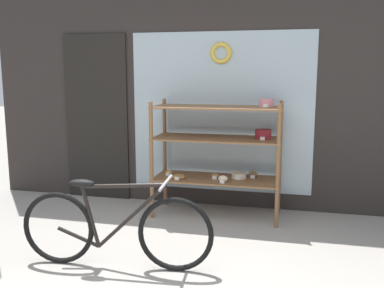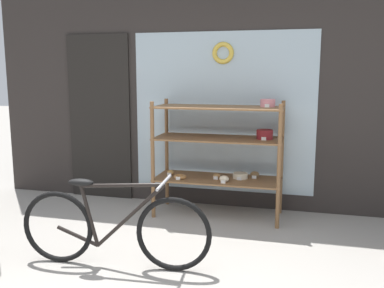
# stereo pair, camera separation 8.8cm
# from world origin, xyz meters

# --- Properties ---
(storefront_facade) EXTENTS (5.55, 0.13, 3.18)m
(storefront_facade) POSITION_xyz_m (-0.04, 2.40, 1.55)
(storefront_facade) COLOR #2D2826
(storefront_facade) RESTS_ON ground_plane
(display_case) EXTENTS (1.43, 0.55, 1.34)m
(display_case) POSITION_xyz_m (0.27, 1.99, 0.82)
(display_case) COLOR brown
(display_case) RESTS_ON ground_plane
(bicycle) EXTENTS (1.65, 0.46, 0.77)m
(bicycle) POSITION_xyz_m (-0.37, 0.47, 0.34)
(bicycle) COLOR black
(bicycle) RESTS_ON ground_plane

